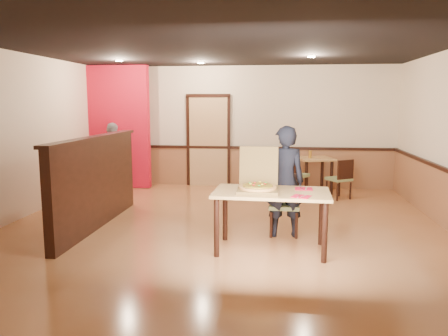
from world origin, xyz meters
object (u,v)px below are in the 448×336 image
object	(u,v)px
side_chair_left	(293,173)
side_table	(315,166)
pizza_box	(258,185)
condiment	(310,154)
side_chair_right	(341,177)
diner_chair	(284,202)
main_table	(271,199)
diner	(284,182)
passerby	(113,157)

from	to	relation	value
side_chair_left	side_table	size ratio (longest dim) A/B	1.07
side_chair_left	pizza_box	xyz separation A→B (m)	(-0.56, -3.31, 0.36)
side_table	condiment	xyz separation A→B (m)	(-0.11, -0.06, 0.26)
side_chair_right	pizza_box	xyz separation A→B (m)	(-1.53, -3.32, 0.43)
side_chair_left	side_table	xyz separation A→B (m)	(0.49, 0.61, 0.08)
side_chair_right	condiment	size ratio (longest dim) A/B	5.14
side_chair_left	pizza_box	size ratio (longest dim) A/B	1.50
diner_chair	side_chair_left	xyz separation A→B (m)	(0.21, 2.52, 0.03)
condiment	main_table	bearing A→B (deg)	-101.06
side_table	diner	xyz separation A→B (m)	(-0.70, -3.27, 0.22)
condiment	diner	bearing A→B (deg)	-100.33
side_table	diner	world-z (taller)	diner
side_chair_right	condiment	world-z (taller)	condiment
side_chair_right	side_table	bearing A→B (deg)	-84.30
condiment	pizza_box	bearing A→B (deg)	-103.68
diner_chair	side_chair_right	bearing A→B (deg)	65.22
side_chair_left	condiment	bearing A→B (deg)	-92.40
side_chair_right	pizza_box	bearing A→B (deg)	32.11
side_chair_right	condiment	distance (m)	0.90
main_table	passerby	xyz separation A→B (m)	(-3.56, 3.53, 0.07)
diner_chair	side_table	distance (m)	3.21
main_table	side_chair_left	size ratio (longest dim) A/B	1.63
side_chair_left	passerby	world-z (taller)	passerby
side_table	pizza_box	xyz separation A→B (m)	(-1.05, -3.92, 0.28)
side_chair_right	side_table	world-z (taller)	side_chair_right
diner	main_table	bearing A→B (deg)	67.96
side_chair_right	side_table	xyz separation A→B (m)	(-0.48, 0.60, 0.14)
diner_chair	pizza_box	size ratio (longest dim) A/B	1.42
side_chair_right	diner	world-z (taller)	diner
pizza_box	condiment	bearing A→B (deg)	75.58
diner	passerby	distance (m)	4.71
side_chair_left	passerby	xyz separation A→B (m)	(-3.94, 0.20, 0.25)
main_table	diner	size ratio (longest dim) A/B	0.94
main_table	pizza_box	bearing A→B (deg)	177.70
diner	pizza_box	world-z (taller)	diner
diner_chair	passerby	size ratio (longest dim) A/B	0.58
pizza_box	diner	bearing A→B (deg)	60.60
diner_chair	side_chair_right	distance (m)	2.79
passerby	pizza_box	distance (m)	4.88
side_table	side_chair_left	bearing A→B (deg)	-128.62
diner_chair	passerby	world-z (taller)	passerby
side_table	condiment	size ratio (longest dim) A/B	5.51
main_table	side_chair_left	world-z (taller)	side_chair_left
diner_chair	diner	bearing A→B (deg)	-90.95
passerby	side_chair_left	bearing A→B (deg)	-88.86
diner_chair	diner	world-z (taller)	diner
side_chair_right	main_table	bearing A→B (deg)	34.83
main_table	diner_chair	size ratio (longest dim) A/B	1.72
side_chair_right	diner	size ratio (longest dim) A/B	0.50
main_table	side_chair_left	xyz separation A→B (m)	(0.38, 3.33, -0.18)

